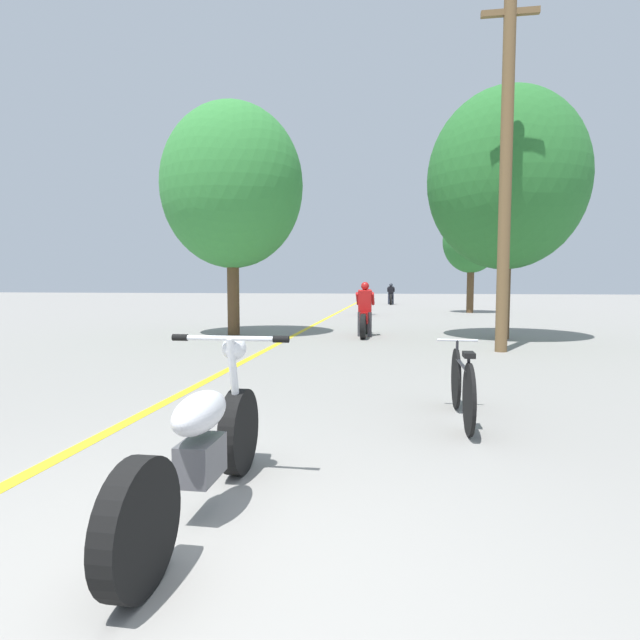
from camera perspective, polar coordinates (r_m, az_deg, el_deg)
The scene contains 11 objects.
ground_plane at distance 2.64m, azimuth -16.85°, elevation -28.42°, with size 120.00×120.00×0.00m, color gray.
lane_stripe_center at distance 15.07m, azimuth -1.63°, elevation -1.05°, with size 0.14×48.00×0.01m, color yellow.
utility_pole at distance 11.02m, azimuth 20.48°, elevation 16.13°, with size 1.10×0.24×7.26m.
roadside_tree_right_near at distance 13.51m, azimuth 20.56°, elevation 14.79°, with size 3.84×3.46×6.15m.
roadside_tree_right_far at distance 24.24m, azimuth 16.91°, elevation 8.63°, with size 2.59×2.33×4.82m.
roadside_tree_left at distance 13.80m, azimuth -10.04°, elevation 14.80°, with size 3.75×3.38×6.11m.
motorcycle_foreground at distance 3.19m, azimuth -13.21°, elevation -13.92°, with size 0.84×2.09×1.05m.
motorcycle_rider_lead at distance 13.13m, azimuth 5.14°, elevation 0.46°, with size 0.50×2.05×1.43m.
motorcycle_rider_mid at distance 21.69m, azimuth 5.34°, elevation 1.89°, with size 0.50×1.94×1.31m.
motorcycle_rider_far at distance 32.35m, azimuth 8.10°, elevation 2.71°, with size 0.50×2.14×1.36m.
bicycle_parked at distance 5.35m, azimuth 15.93°, elevation -7.20°, with size 0.44×1.70×0.79m.
Camera 1 is at (0.98, -1.99, 1.42)m, focal length 28.00 mm.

